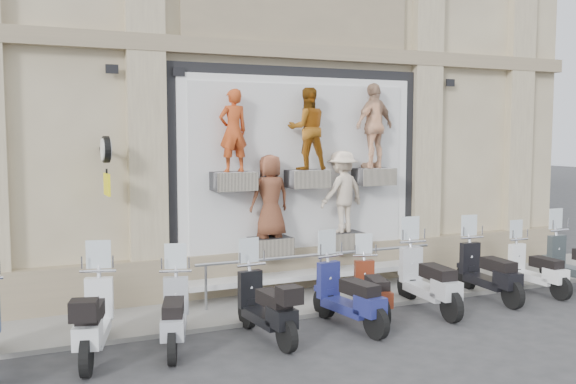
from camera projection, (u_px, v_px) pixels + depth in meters
name	position (u px, v px, depth m)	size (l,w,h in m)	color
ground	(376.00, 329.00, 10.60)	(90.00, 90.00, 0.00)	#2F2F32
sidewalk	(318.00, 297.00, 12.49)	(16.00, 2.20, 0.08)	gray
building	(231.00, 24.00, 16.38)	(14.00, 8.60, 12.00)	#C5B790
shop_vitrine	(309.00, 175.00, 12.91)	(5.60, 0.88, 4.30)	black
guard_rail	(320.00, 277.00, 12.36)	(5.06, 0.10, 0.93)	#9EA0A5
clock_sign_bracket	(106.00, 158.00, 10.95)	(0.10, 0.80, 1.02)	black
scooter_b	(93.00, 303.00, 9.15)	(0.58, 1.98, 1.61)	silver
scooter_c	(174.00, 300.00, 9.54)	(0.54, 1.85, 1.50)	#93969F
scooter_d	(266.00, 292.00, 9.99)	(0.55, 1.88, 1.52)	black
scooter_e	(349.00, 282.00, 10.58)	(0.56, 1.93, 1.57)	navy
scooter_f	(373.00, 278.00, 11.27)	(0.50, 1.71, 1.39)	#622210
scooter_g	(429.00, 266.00, 11.58)	(0.59, 2.04, 1.65)	#A7A9AE
scooter_h	(489.00, 259.00, 12.39)	(0.57, 1.95, 1.59)	black
scooter_i	(536.00, 258.00, 12.92)	(0.51, 1.75, 1.42)	white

